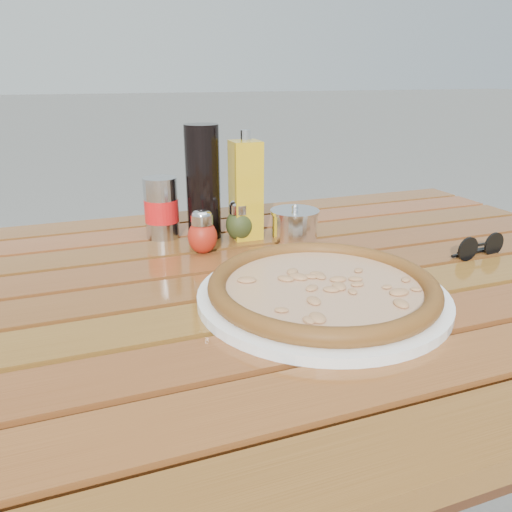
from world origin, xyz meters
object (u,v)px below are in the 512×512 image
object	(u,v)px
dark_bottle	(203,182)
parmesan_tin	(294,224)
table	(260,320)
pepper_shaker	(202,232)
oregano_shaker	(239,221)
olive_oil_cruet	(246,190)
soda_can	(162,209)
plate	(322,296)
sunglasses	(480,247)
pizza	(323,286)

from	to	relation	value
dark_bottle	parmesan_tin	xyz separation A→B (m)	(0.16, -0.08, -0.08)
parmesan_tin	table	bearing A→B (deg)	-129.24
table	pepper_shaker	bearing A→B (deg)	110.58
pepper_shaker	parmesan_tin	size ratio (longest dim) A/B	0.77
table	dark_bottle	size ratio (longest dim) A/B	6.36
oregano_shaker	dark_bottle	world-z (taller)	dark_bottle
olive_oil_cruet	parmesan_tin	distance (m)	0.12
table	olive_oil_cruet	size ratio (longest dim) A/B	6.67
soda_can	parmesan_tin	world-z (taller)	soda_can
plate	sunglasses	bearing A→B (deg)	11.47
oregano_shaker	pizza	bearing A→B (deg)	-85.92
soda_can	sunglasses	distance (m)	0.60
pepper_shaker	oregano_shaker	size ratio (longest dim) A/B	1.00
pizza	dark_bottle	world-z (taller)	dark_bottle
pepper_shaker	soda_can	size ratio (longest dim) A/B	0.68
table	pepper_shaker	xyz separation A→B (m)	(-0.06, 0.15, 0.11)
oregano_shaker	sunglasses	distance (m)	0.44
olive_oil_cruet	oregano_shaker	bearing A→B (deg)	-151.53
plate	soda_can	size ratio (longest dim) A/B	3.00
pepper_shaker	dark_bottle	bearing A→B (deg)	73.22
dark_bottle	soda_can	distance (m)	0.10
plate	parmesan_tin	distance (m)	0.29
pepper_shaker	plate	bearing A→B (deg)	-67.16
soda_can	pepper_shaker	bearing A→B (deg)	-66.23
soda_can	olive_oil_cruet	xyz separation A→B (m)	(0.16, -0.06, 0.04)
pepper_shaker	dark_bottle	size ratio (longest dim) A/B	0.37
plate	olive_oil_cruet	world-z (taller)	olive_oil_cruet
pepper_shaker	dark_bottle	xyz separation A→B (m)	(0.03, 0.09, 0.07)
dark_bottle	oregano_shaker	bearing A→B (deg)	-34.74
pizza	dark_bottle	xyz separation A→B (m)	(-0.08, 0.35, 0.09)
table	plate	distance (m)	0.15
pizza	pepper_shaker	world-z (taller)	pepper_shaker
dark_bottle	soda_can	world-z (taller)	dark_bottle
olive_oil_cruet	soda_can	bearing A→B (deg)	159.37
parmesan_tin	sunglasses	size ratio (longest dim) A/B	0.96
oregano_shaker	dark_bottle	bearing A→B (deg)	145.26
pepper_shaker	oregano_shaker	bearing A→B (deg)	29.67
sunglasses	dark_bottle	bearing A→B (deg)	142.38
plate	pepper_shaker	xyz separation A→B (m)	(-0.11, 0.26, 0.03)
parmesan_tin	sunglasses	bearing A→B (deg)	-36.69
soda_can	parmesan_tin	xyz separation A→B (m)	(0.24, -0.10, -0.03)
plate	table	bearing A→B (deg)	115.77
olive_oil_cruet	parmesan_tin	size ratio (longest dim) A/B	1.98
dark_bottle	sunglasses	size ratio (longest dim) A/B	2.00
olive_oil_cruet	plate	bearing A→B (deg)	-88.99
pizza	dark_bottle	bearing A→B (deg)	103.14
olive_oil_cruet	dark_bottle	bearing A→B (deg)	156.91
table	pepper_shaker	distance (m)	0.20
pepper_shaker	pizza	bearing A→B (deg)	-67.16
plate	olive_oil_cruet	xyz separation A→B (m)	(-0.01, 0.32, 0.09)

